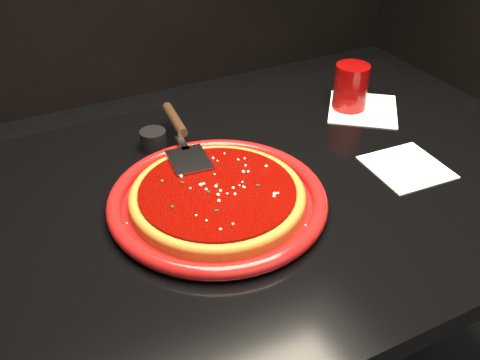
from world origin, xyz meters
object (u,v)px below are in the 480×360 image
at_px(plate, 218,200).
at_px(cup, 351,87).
at_px(pizza_server, 182,136).
at_px(table, 255,320).
at_px(ramekin, 153,140).

bearing_deg(plate, cup, 25.04).
relative_size(plate, pizza_server, 1.27).
bearing_deg(table, ramekin, 120.06).
xyz_separation_m(table, pizza_server, (-0.09, 0.17, 0.42)).
bearing_deg(cup, plate, -154.96).
bearing_deg(cup, ramekin, 175.64).
height_order(table, pizza_server, pizza_server).
distance_m(plate, pizza_server, 0.19).
distance_m(table, ramekin, 0.47).
relative_size(plate, ramekin, 7.22).
bearing_deg(pizza_server, cup, 8.17).
height_order(pizza_server, cup, cup).
bearing_deg(plate, pizza_server, 87.60).
bearing_deg(table, plate, -169.38).
bearing_deg(plate, table, 10.62).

